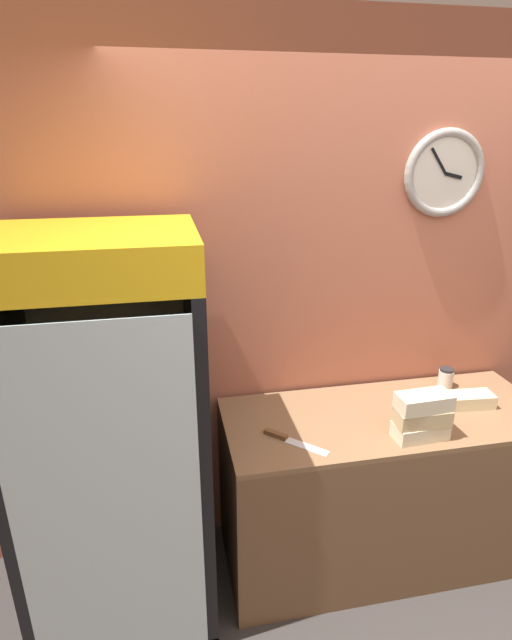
# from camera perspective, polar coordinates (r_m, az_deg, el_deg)

# --- Properties ---
(wall_back) EXTENTS (5.20, 0.10, 2.70)m
(wall_back) POSITION_cam_1_polar(r_m,az_deg,el_deg) (2.70, 12.51, 2.46)
(wall_back) COLOR #B7664C
(wall_back) RESTS_ON ground_plane
(prep_counter) EXTENTS (1.62, 0.65, 0.87)m
(prep_counter) POSITION_cam_1_polar(r_m,az_deg,el_deg) (2.84, 13.99, -17.93)
(prep_counter) COLOR brown
(prep_counter) RESTS_ON ground_plane
(beverage_cooler) EXTENTS (0.80, 0.72, 1.84)m
(beverage_cooler) POSITION_cam_1_polar(r_m,az_deg,el_deg) (2.32, -16.21, -10.47)
(beverage_cooler) COLOR black
(beverage_cooler) RESTS_ON ground_plane
(sandwich_stack_bottom) EXTENTS (0.25, 0.13, 0.07)m
(sandwich_stack_bottom) POSITION_cam_1_polar(r_m,az_deg,el_deg) (2.44, 18.24, -11.89)
(sandwich_stack_bottom) COLOR beige
(sandwich_stack_bottom) RESTS_ON prep_counter
(sandwich_stack_middle) EXTENTS (0.24, 0.12, 0.07)m
(sandwich_stack_middle) POSITION_cam_1_polar(r_m,az_deg,el_deg) (2.40, 18.44, -10.39)
(sandwich_stack_middle) COLOR tan
(sandwich_stack_middle) RESTS_ON sandwich_stack_bottom
(sandwich_stack_top) EXTENTS (0.25, 0.13, 0.07)m
(sandwich_stack_top) POSITION_cam_1_polar(r_m,az_deg,el_deg) (2.37, 18.64, -8.85)
(sandwich_stack_top) COLOR beige
(sandwich_stack_top) RESTS_ON sandwich_stack_middle
(sandwich_flat_left) EXTENTS (0.25, 0.13, 0.07)m
(sandwich_flat_left) POSITION_cam_1_polar(r_m,az_deg,el_deg) (2.78, 23.13, -8.38)
(sandwich_flat_left) COLOR beige
(sandwich_flat_left) RESTS_ON prep_counter
(chefs_knife) EXTENTS (0.26, 0.24, 0.02)m
(chefs_knife) POSITION_cam_1_polar(r_m,az_deg,el_deg) (2.33, 3.51, -13.39)
(chefs_knife) COLOR silver
(chefs_knife) RESTS_ON prep_counter
(condiment_jar) EXTENTS (0.08, 0.08, 0.11)m
(condiment_jar) POSITION_cam_1_polar(r_m,az_deg,el_deg) (2.92, 20.86, -6.19)
(condiment_jar) COLOR silver
(condiment_jar) RESTS_ON prep_counter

